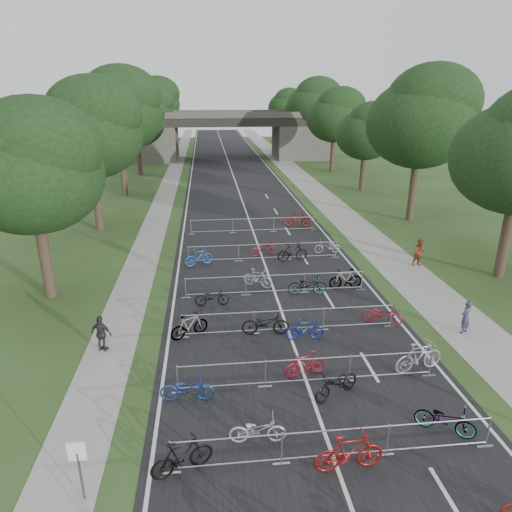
{
  "coord_description": "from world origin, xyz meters",
  "views": [
    {
      "loc": [
        -3.35,
        -6.38,
        9.98
      ],
      "look_at": [
        -0.7,
        17.83,
        1.1
      ],
      "focal_mm": 32.0,
      "sensor_mm": 36.0,
      "label": 1
    }
  ],
  "objects_px": {
    "pedestrian_a": "(466,317)",
    "pedestrian_c": "(102,334)",
    "overpass_bridge": "(227,135)",
    "pedestrian_b": "(420,253)",
    "park_sign": "(78,461)"
  },
  "relations": [
    {
      "from": "pedestrian_c",
      "to": "pedestrian_a",
      "type": "bearing_deg",
      "value": -159.02
    },
    {
      "from": "overpass_bridge",
      "to": "pedestrian_c",
      "type": "distance_m",
      "value": 55.3
    },
    {
      "from": "park_sign",
      "to": "pedestrian_b",
      "type": "relative_size",
      "value": 1.11
    },
    {
      "from": "overpass_bridge",
      "to": "pedestrian_c",
      "type": "xyz_separation_m",
      "value": [
        -7.77,
        -54.68,
        -2.76
      ]
    },
    {
      "from": "park_sign",
      "to": "pedestrian_c",
      "type": "height_order",
      "value": "park_sign"
    },
    {
      "from": "overpass_bridge",
      "to": "park_sign",
      "type": "xyz_separation_m",
      "value": [
        -6.8,
        -62.0,
        -2.27
      ]
    },
    {
      "from": "overpass_bridge",
      "to": "pedestrian_a",
      "type": "distance_m",
      "value": 55.48
    },
    {
      "from": "park_sign",
      "to": "pedestrian_a",
      "type": "relative_size",
      "value": 1.2
    },
    {
      "from": "overpass_bridge",
      "to": "pedestrian_b",
      "type": "relative_size",
      "value": 18.91
    },
    {
      "from": "park_sign",
      "to": "pedestrian_c",
      "type": "relative_size",
      "value": 1.18
    },
    {
      "from": "pedestrian_b",
      "to": "pedestrian_c",
      "type": "height_order",
      "value": "pedestrian_b"
    },
    {
      "from": "pedestrian_a",
      "to": "pedestrian_c",
      "type": "xyz_separation_m",
      "value": [
        -15.34,
        0.22,
        0.02
      ]
    },
    {
      "from": "park_sign",
      "to": "pedestrian_b",
      "type": "height_order",
      "value": "park_sign"
    },
    {
      "from": "park_sign",
      "to": "pedestrian_b",
      "type": "xyz_separation_m",
      "value": [
        16.0,
        15.09,
        -0.45
      ]
    },
    {
      "from": "park_sign",
      "to": "pedestrian_b",
      "type": "distance_m",
      "value": 22.0
    }
  ]
}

